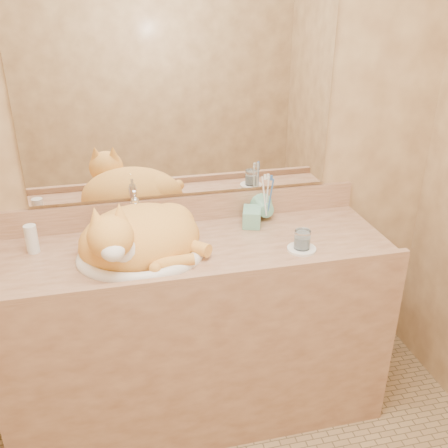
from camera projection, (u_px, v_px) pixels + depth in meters
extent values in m
cube|color=olive|center=(182.00, 134.00, 2.10)|extent=(2.40, 0.02, 2.50)
cube|color=white|center=(181.00, 101.00, 2.03)|extent=(1.30, 0.02, 0.80)
imported|color=#6FB297|center=(252.00, 212.00, 2.13)|extent=(0.10, 0.10, 0.17)
imported|color=#6FB297|center=(267.00, 212.00, 2.22)|extent=(0.11, 0.11, 0.10)
cylinder|color=white|center=(302.00, 249.00, 2.01)|extent=(0.12, 0.12, 0.01)
cylinder|color=silver|center=(302.00, 239.00, 1.99)|extent=(0.06, 0.06, 0.08)
cylinder|color=silver|center=(32.00, 239.00, 1.97)|extent=(0.05, 0.05, 0.12)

